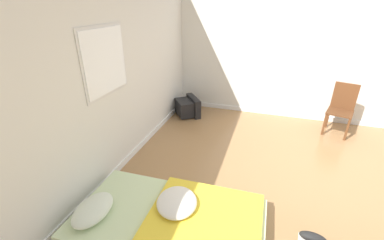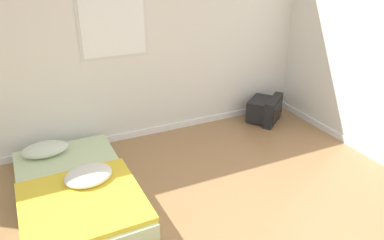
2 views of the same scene
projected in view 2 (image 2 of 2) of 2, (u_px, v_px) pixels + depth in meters
name	position (u px, v px, depth m)	size (l,w,h in m)	color
wall_back	(136.00, 44.00, 4.72)	(7.21, 0.08, 2.60)	silver
mattress_bed	(76.00, 189.00, 3.87)	(1.15, 1.96, 0.34)	beige
crt_tv	(265.00, 109.00, 5.60)	(0.66, 0.64, 0.38)	black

